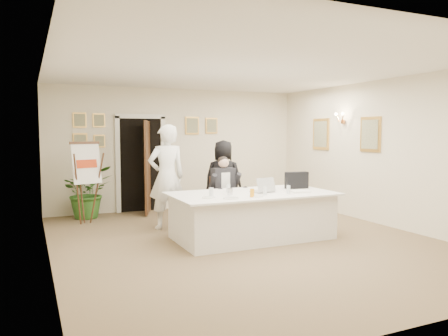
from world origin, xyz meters
TOP-DOWN VIEW (x-y plane):
  - floor at (0.00, 0.00)m, footprint 7.00×7.00m
  - ceiling at (0.00, 0.00)m, footprint 6.00×7.00m
  - wall_back at (0.00, 3.50)m, footprint 6.00×0.10m
  - wall_front at (0.00, -3.50)m, footprint 6.00×0.10m
  - wall_left at (-3.00, 0.00)m, footprint 0.10×7.00m
  - wall_right at (3.00, 0.00)m, footprint 0.10×7.00m
  - doorway at (-0.88, 3.32)m, footprint 1.14×0.86m
  - pictures_back_wall at (-0.80, 3.47)m, footprint 3.40×0.06m
  - pictures_right_wall at (2.97, 1.20)m, footprint 0.06×2.20m
  - wall_sconce at (2.90, 1.20)m, footprint 0.20×0.30m
  - conference_table at (0.19, 0.12)m, footprint 2.73×1.46m
  - seated_man at (0.15, 1.18)m, footprint 0.63×0.67m
  - flip_chart at (-2.24, 2.43)m, footprint 0.57×0.42m
  - standing_man at (-0.90, 1.45)m, footprint 0.73×0.51m
  - standing_woman at (0.50, 2.00)m, footprint 0.95×0.88m
  - potted_palm at (-2.11, 3.10)m, footprint 1.06×0.94m
  - laptop at (0.39, 0.14)m, footprint 0.44×0.45m
  - laptop_bag at (1.18, 0.29)m, footprint 0.44×0.15m
  - paper_stack at (0.95, -0.17)m, footprint 0.35×0.27m
  - plate_left at (-0.70, -0.13)m, footprint 0.24×0.24m
  - plate_mid at (-0.41, -0.32)m, footprint 0.27×0.27m
  - plate_near at (0.05, -0.28)m, footprint 0.27×0.27m
  - glass_a at (-0.60, 0.02)m, footprint 0.09×0.09m
  - glass_b at (0.24, -0.21)m, footprint 0.07×0.07m
  - glass_c at (0.69, -0.22)m, footprint 0.08×0.08m
  - glass_d at (-0.15, 0.35)m, footprint 0.08×0.08m
  - oj_glass at (-0.04, -0.31)m, footprint 0.09×0.09m
  - steel_jug at (-0.27, 0.03)m, footprint 0.11×0.11m

SIDE VIEW (x-z plane):
  - floor at x=0.00m, z-range 0.00..0.00m
  - conference_table at x=0.19m, z-range 0.01..0.78m
  - potted_palm at x=-2.11m, z-range 0.00..1.11m
  - seated_man at x=0.15m, z-range 0.00..1.35m
  - flip_chart at x=-2.24m, z-range -0.06..1.52m
  - plate_left at x=-0.70m, z-range 0.78..0.79m
  - plate_mid at x=-0.41m, z-range 0.78..0.79m
  - plate_near at x=0.05m, z-range 0.78..0.79m
  - paper_stack at x=0.95m, z-range 0.78..0.81m
  - standing_woman at x=0.50m, z-range 0.00..1.63m
  - steel_jug at x=-0.27m, z-range 0.78..0.89m
  - oj_glass at x=-0.04m, z-range 0.78..0.91m
  - glass_a at x=-0.60m, z-range 0.77..0.92m
  - glass_b at x=0.24m, z-range 0.77..0.92m
  - glass_c at x=0.69m, z-range 0.77..0.92m
  - glass_d at x=-0.15m, z-range 0.77..0.92m
  - laptop at x=0.39m, z-range 0.77..1.05m
  - laptop_bag at x=1.18m, z-range 0.77..1.08m
  - standing_man at x=-0.90m, z-range 0.00..1.93m
  - doorway at x=-0.88m, z-range -0.06..2.14m
  - wall_back at x=0.00m, z-range 0.00..2.80m
  - wall_front at x=0.00m, z-range 0.00..2.80m
  - wall_left at x=-3.00m, z-range 0.00..2.80m
  - wall_right at x=3.00m, z-range 0.00..2.80m
  - pictures_right_wall at x=2.97m, z-range 1.35..2.15m
  - pictures_back_wall at x=-0.80m, z-range 1.45..2.25m
  - wall_sconce at x=2.90m, z-range 1.98..2.22m
  - ceiling at x=0.00m, z-range 2.79..2.81m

